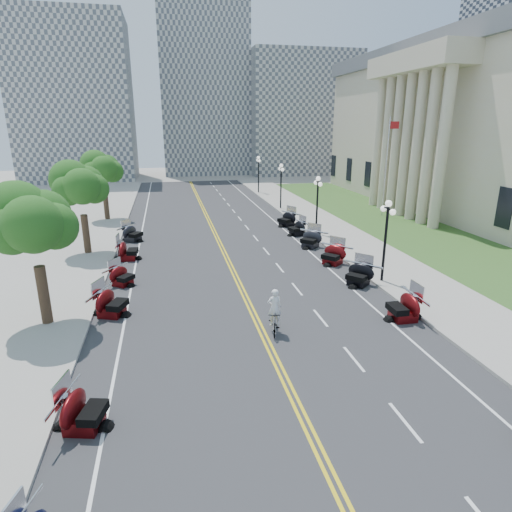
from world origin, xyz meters
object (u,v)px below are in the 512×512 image
civic_building (511,128)px  flagpole (386,168)px  bicycle (274,321)px  cyclist_rider (275,292)px

civic_building → flagpole: civic_building is taller
civic_building → bicycle: civic_building is taller
bicycle → cyclist_rider: size_ratio=1.04×
civic_building → flagpole: 14.53m
flagpole → cyclist_rider: size_ratio=5.52×
civic_building → bicycle: 39.84m
cyclist_rider → civic_building: bearing=-143.8°
bicycle → civic_building: bearing=49.7°
bicycle → cyclist_rider: (0.00, 0.00, 1.47)m
civic_building → cyclist_rider: civic_building is taller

